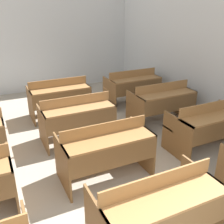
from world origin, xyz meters
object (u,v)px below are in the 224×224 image
bench_back_center (59,96)px  bench_second_right (208,125)px  bench_second_center (106,149)px  bench_front_center (158,208)px  bench_third_right (162,102)px  bench_third_center (77,117)px  bench_back_right (133,86)px

bench_back_center → bench_second_right: bearing=-53.2°
bench_second_center → bench_second_right: bearing=-0.9°
bench_front_center → bench_back_center: size_ratio=1.00×
bench_front_center → bench_third_right: (1.92, 2.60, 0.00)m
bench_third_center → bench_back_right: size_ratio=1.00×
bench_second_right → bench_second_center: bearing=179.1°
bench_second_center → bench_third_right: same height
bench_second_center → bench_back_right: 3.22m
bench_second_right → bench_back_right: same height
bench_second_center → bench_third_center: same height
bench_third_right → bench_back_center: 2.30m
bench_third_right → bench_back_center: (-1.91, 1.29, 0.00)m
bench_second_right → bench_back_center: (-1.94, 2.60, 0.00)m
bench_second_center → bench_front_center: bearing=-90.1°
bench_second_right → bench_back_center: same height
bench_second_center → bench_back_center: 2.57m
bench_back_center → bench_front_center: bearing=-90.2°
bench_third_center → bench_third_right: same height
bench_second_right → bench_third_center: bearing=146.0°
bench_second_right → bench_back_center: bearing=126.8°
bench_third_right → bench_third_center: bearing=179.8°
bench_second_right → bench_third_center: 2.36m
bench_front_center → bench_second_right: same height
bench_third_center → bench_front_center: bearing=-90.1°
bench_front_center → bench_second_right: size_ratio=1.00×
bench_third_center → bench_third_right: (1.92, -0.01, 0.00)m
bench_third_right → bench_back_center: same height
bench_front_center → bench_back_right: 4.34m
bench_front_center → bench_back_center: same height
bench_second_right → bench_third_right: same height
bench_third_center → bench_back_center: bearing=89.6°
bench_back_center → bench_second_center: bearing=-90.3°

